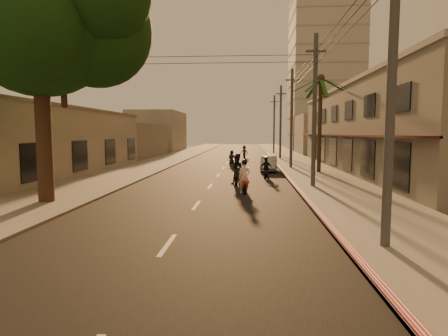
{
  "coord_description": "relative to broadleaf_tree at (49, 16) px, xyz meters",
  "views": [
    {
      "loc": [
        2.37,
        -14.54,
        3.29
      ],
      "look_at": [
        0.98,
        6.05,
        1.33
      ],
      "focal_mm": 30.0,
      "sensor_mm": 36.0,
      "label": 1
    }
  ],
  "objects": [
    {
      "name": "shophouse_row",
      "position": [
        20.57,
        15.86,
        -4.83
      ],
      "size": [
        8.8,
        34.2,
        7.3
      ],
      "color": "gray",
      "rests_on": "ground"
    },
    {
      "name": "filler_right",
      "position": [
        20.61,
        42.86,
        -5.48
      ],
      "size": [
        8.0,
        14.0,
        6.0
      ],
      "primitive_type": "cube",
      "color": "#AAA499",
      "rests_on": "ground"
    },
    {
      "name": "utility_poles",
      "position": [
        12.81,
        17.86,
        -1.94
      ],
      "size": [
        1.2,
        48.26,
        9.0
      ],
      "color": "#38383A",
      "rests_on": "ground"
    },
    {
      "name": "left_building",
      "position": [
        -7.37,
        11.86,
        -5.88
      ],
      "size": [
        8.2,
        24.2,
        5.2
      ],
      "color": "#AAA499",
      "rests_on": "ground"
    },
    {
      "name": "scooter_far_a",
      "position": [
        7.24,
        20.63,
        -7.76
      ],
      "size": [
        0.95,
        1.57,
        1.56
      ],
      "rotation": [
        0.0,
        0.0,
        0.25
      ],
      "color": "black",
      "rests_on": "ground"
    },
    {
      "name": "palm_tree",
      "position": [
        14.61,
        13.86,
        -1.33
      ],
      "size": [
        5.0,
        5.0,
        8.2
      ],
      "color": "black",
      "rests_on": "ground"
    },
    {
      "name": "road",
      "position": [
        6.61,
        17.86,
        -8.47
      ],
      "size": [
        10.0,
        140.0,
        0.02
      ],
      "primitive_type": "cube",
      "color": "black",
      "rests_on": "ground"
    },
    {
      "name": "sidewalk_left",
      "position": [
        -0.89,
        17.86,
        -8.42
      ],
      "size": [
        5.0,
        140.0,
        0.12
      ],
      "primitive_type": "cube",
      "color": "slate",
      "rests_on": "ground"
    },
    {
      "name": "scooter_red",
      "position": [
        8.73,
        3.49,
        -7.67
      ],
      "size": [
        0.76,
        1.88,
        1.85
      ],
      "rotation": [
        0.0,
        0.0,
        0.08
      ],
      "color": "black",
      "rests_on": "ground"
    },
    {
      "name": "distant_tower",
      "position": [
        22.61,
        53.86,
        5.52
      ],
      "size": [
        12.1,
        12.1,
        28.0
      ],
      "color": "#B7B5B2",
      "rests_on": "ground"
    },
    {
      "name": "broadleaf_tree",
      "position": [
        0.0,
        0.0,
        0.0
      ],
      "size": [
        9.6,
        8.7,
        12.1
      ],
      "color": "black",
      "rests_on": "ground"
    },
    {
      "name": "filler_left_far",
      "position": [
        -7.39,
        49.86,
        -4.98
      ],
      "size": [
        8.0,
        14.0,
        7.0
      ],
      "primitive_type": "cube",
      "color": "#AAA499",
      "rests_on": "ground"
    },
    {
      "name": "parked_car",
      "position": [
        10.65,
        15.09,
        -7.83
      ],
      "size": [
        1.78,
        4.05,
        1.29
      ],
      "primitive_type": "imported",
      "rotation": [
        0.0,
        0.0,
        -0.05
      ],
      "color": "#A5A8AD",
      "rests_on": "ground"
    },
    {
      "name": "scooter_mid_a",
      "position": [
        8.28,
        6.81,
        -7.57
      ],
      "size": [
        1.08,
        2.02,
        2.0
      ],
      "rotation": [
        0.0,
        0.0,
        -0.12
      ],
      "color": "black",
      "rests_on": "ground"
    },
    {
      "name": "scooter_mid_b",
      "position": [
        10.19,
        10.09,
        -7.77
      ],
      "size": [
        0.97,
        1.6,
        1.57
      ],
      "rotation": [
        0.0,
        0.0,
        -0.14
      ],
      "color": "black",
      "rests_on": "ground"
    },
    {
      "name": "sidewalk_right",
      "position": [
        14.11,
        17.86,
        -8.42
      ],
      "size": [
        5.0,
        140.0,
        0.12
      ],
      "primitive_type": "cube",
      "color": "slate",
      "rests_on": "ground"
    },
    {
      "name": "scooter_far_b",
      "position": [
        8.36,
        31.52,
        -7.72
      ],
      "size": [
        1.12,
        1.69,
        1.66
      ],
      "rotation": [
        0.0,
        0.0,
        -0.09
      ],
      "color": "black",
      "rests_on": "ground"
    },
    {
      "name": "curb_stripe",
      "position": [
        11.71,
        12.86,
        -8.38
      ],
      "size": [
        0.2,
        60.0,
        0.2
      ],
      "primitive_type": "cube",
      "color": "red",
      "rests_on": "ground"
    },
    {
      "name": "filler_left_near",
      "position": [
        -7.39,
        31.86,
        -6.28
      ],
      "size": [
        8.0,
        14.0,
        4.4
      ],
      "primitive_type": "cube",
      "color": "#AAA499",
      "rests_on": "ground"
    },
    {
      "name": "ground",
      "position": [
        6.61,
        -2.14,
        -8.48
      ],
      "size": [
        160.0,
        160.0,
        0.0
      ],
      "primitive_type": "plane",
      "color": "#383023",
      "rests_on": "ground"
    }
  ]
}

